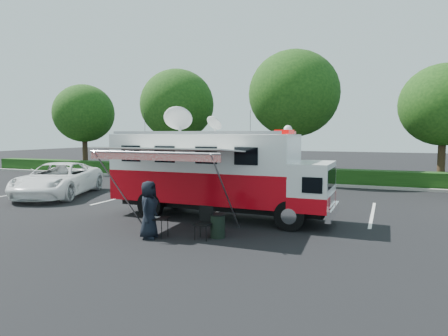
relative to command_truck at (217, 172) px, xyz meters
The scene contains 10 objects.
ground_plane 1.78m from the command_truck, ahead, with size 120.00×120.00×0.00m, color black.
back_border 13.36m from the command_truck, 84.61° to the left, with size 60.00×6.14×8.87m.
stall_lines 3.51m from the command_truck, 98.06° to the left, with size 24.12×5.50×0.01m.
command_truck is the anchor object (origin of this frame).
awning 2.73m from the command_truck, 107.39° to the right, with size 4.71×2.45×2.85m.
white_suv 10.12m from the command_truck, 169.76° to the left, with size 2.88×6.24×1.73m, color white.
person 4.10m from the command_truck, 101.99° to the right, with size 0.88×0.57×1.80m, color black.
folding_table 3.68m from the command_truck, 100.27° to the right, with size 0.84×0.70×0.62m.
folding_chair 3.33m from the command_truck, 74.03° to the right, with size 0.50×0.52×1.01m.
trash_bin 3.30m from the command_truck, 66.53° to the right, with size 0.51×0.51×0.76m.
Camera 1 is at (5.98, -14.07, 3.28)m, focal length 32.00 mm.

